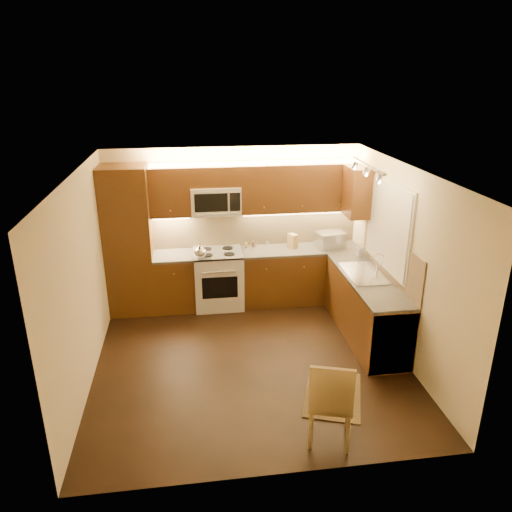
{
  "coord_description": "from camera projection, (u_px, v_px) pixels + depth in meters",
  "views": [
    {
      "loc": [
        -0.71,
        -5.54,
        3.59
      ],
      "look_at": [
        0.15,
        0.55,
        1.25
      ],
      "focal_mm": 34.34,
      "sensor_mm": 36.0,
      "label": 1
    }
  ],
  "objects": [
    {
      "name": "pantry",
      "position": [
        129.0,
        241.0,
        7.44
      ],
      "size": [
        0.7,
        0.6,
        2.3
      ],
      "primitive_type": "cube",
      "color": "#48250F",
      "rests_on": "floor"
    },
    {
      "name": "window_frame",
      "position": [
        389.0,
        225.0,
        6.69
      ],
      "size": [
        0.03,
        1.44,
        1.24
      ],
      "primitive_type": "cube",
      "color": "silver",
      "rests_on": "wall_right"
    },
    {
      "name": "counter_back_left",
      "position": [
        173.0,
        256.0,
        7.62
      ],
      "size": [
        0.62,
        0.6,
        0.04
      ],
      "primitive_type": "cube",
      "color": "#373432",
      "rests_on": "base_cab_back_left"
    },
    {
      "name": "faucet",
      "position": [
        378.0,
        263.0,
        6.87
      ],
      "size": [
        0.2,
        0.04,
        0.3
      ],
      "primitive_type": null,
      "color": "silver",
      "rests_on": "counter_right"
    },
    {
      "name": "rug",
      "position": [
        333.0,
        395.0,
        5.77
      ],
      "size": [
        0.92,
        1.11,
        0.01
      ],
      "primitive_type": "cube",
      "rotation": [
        0.0,
        0.0,
        -0.33
      ],
      "color": "black",
      "rests_on": "floor"
    },
    {
      "name": "spice_jar_d",
      "position": [
        246.0,
        246.0,
        7.88
      ],
      "size": [
        0.05,
        0.05,
        0.09
      ],
      "primitive_type": "cylinder",
      "rotation": [
        0.0,
        0.0,
        0.23
      ],
      "color": "olive",
      "rests_on": "counter_back_right"
    },
    {
      "name": "floor",
      "position": [
        251.0,
        359.0,
        6.49
      ],
      "size": [
        4.0,
        4.0,
        0.01
      ],
      "primitive_type": "cube",
      "color": "black",
      "rests_on": "ground"
    },
    {
      "name": "upper_cab_right_corner",
      "position": [
        358.0,
        192.0,
        7.36
      ],
      "size": [
        0.35,
        0.5,
        0.75
      ],
      "primitive_type": "cube",
      "color": "#48250F",
      "rests_on": "wall_right"
    },
    {
      "name": "base_cab_right",
      "position": [
        366.0,
        308.0,
        6.93
      ],
      "size": [
        0.6,
        2.0,
        0.86
      ],
      "primitive_type": "cube",
      "color": "#48250F",
      "rests_on": "floor"
    },
    {
      "name": "dining_chair",
      "position": [
        331.0,
        399.0,
        4.93
      ],
      "size": [
        0.54,
        0.54,
        0.98
      ],
      "primitive_type": null,
      "rotation": [
        0.0,
        0.0,
        -0.3
      ],
      "color": "olive",
      "rests_on": "floor"
    },
    {
      "name": "wall_back",
      "position": [
        234.0,
        225.0,
        7.9
      ],
      "size": [
        4.0,
        0.01,
        2.5
      ],
      "primitive_type": "cube",
      "color": "beige",
      "rests_on": "ground"
    },
    {
      "name": "upper_cab_bridge",
      "position": [
        215.0,
        176.0,
        7.4
      ],
      "size": [
        0.76,
        0.35,
        0.31
      ],
      "primitive_type": "cube",
      "color": "#48250F",
      "rests_on": "wall_back"
    },
    {
      "name": "base_cab_back_right",
      "position": [
        300.0,
        275.0,
        8.05
      ],
      "size": [
        1.92,
        0.6,
        0.86
      ],
      "primitive_type": "cube",
      "color": "#48250F",
      "rests_on": "floor"
    },
    {
      "name": "soap_bottle",
      "position": [
        359.0,
        250.0,
        7.54
      ],
      "size": [
        0.11,
        0.12,
        0.2
      ],
      "primitive_type": "imported",
      "rotation": [
        0.0,
        0.0,
        0.32
      ],
      "color": "#BAB9BE",
      "rests_on": "counter_right"
    },
    {
      "name": "knife_block",
      "position": [
        293.0,
        241.0,
        7.88
      ],
      "size": [
        0.16,
        0.19,
        0.23
      ],
      "primitive_type": "cube",
      "rotation": [
        0.0,
        0.0,
        0.42
      ],
      "color": "olive",
      "rests_on": "counter_back_right"
    },
    {
      "name": "counter_back_right",
      "position": [
        301.0,
        250.0,
        7.89
      ],
      "size": [
        1.92,
        0.6,
        0.04
      ],
      "primitive_type": "cube",
      "color": "#373432",
      "rests_on": "base_cab_back_right"
    },
    {
      "name": "kettle",
      "position": [
        200.0,
        251.0,
        7.4
      ],
      "size": [
        0.22,
        0.22,
        0.23
      ],
      "primitive_type": null,
      "rotation": [
        0.0,
        0.0,
        -0.09
      ],
      "color": "silver",
      "rests_on": "stove"
    },
    {
      "name": "wall_left",
      "position": [
        83.0,
        281.0,
        5.79
      ],
      "size": [
        0.01,
        4.0,
        2.5
      ],
      "primitive_type": "cube",
      "color": "beige",
      "rests_on": "ground"
    },
    {
      "name": "upper_cab_back_right",
      "position": [
        301.0,
        187.0,
        7.65
      ],
      "size": [
        1.92,
        0.35,
        0.75
      ],
      "primitive_type": "cube",
      "color": "#48250F",
      "rests_on": "wall_back"
    },
    {
      "name": "backsplash_back",
      "position": [
        256.0,
        227.0,
        7.95
      ],
      "size": [
        3.3,
        0.02,
        0.6
      ],
      "primitive_type": "cube",
      "color": "tan",
      "rests_on": "wall_back"
    },
    {
      "name": "spice_jar_b",
      "position": [
        253.0,
        244.0,
        7.94
      ],
      "size": [
        0.05,
        0.05,
        0.09
      ],
      "primitive_type": "cylinder",
      "rotation": [
        0.0,
        0.0,
        0.2
      ],
      "color": "brown",
      "rests_on": "counter_back_right"
    },
    {
      "name": "spice_jar_a",
      "position": [
        256.0,
        245.0,
        7.9
      ],
      "size": [
        0.05,
        0.05,
        0.1
      ],
      "primitive_type": "cylinder",
      "rotation": [
        0.0,
        0.0,
        0.15
      ],
      "color": "silver",
      "rests_on": "counter_back_right"
    },
    {
      "name": "window_blinds",
      "position": [
        387.0,
        226.0,
        6.69
      ],
      "size": [
        0.02,
        1.36,
        1.16
      ],
      "primitive_type": "cube",
      "color": "silver",
      "rests_on": "wall_right"
    },
    {
      "name": "microwave",
      "position": [
        216.0,
        200.0,
        7.52
      ],
      "size": [
        0.76,
        0.38,
        0.44
      ],
      "primitive_type": null,
      "color": "silver",
      "rests_on": "wall_back"
    },
    {
      "name": "backsplash_right",
      "position": [
        390.0,
        257.0,
        6.69
      ],
      "size": [
        0.02,
        2.0,
        0.6
      ],
      "primitive_type": "cube",
      "color": "tan",
      "rests_on": "wall_right"
    },
    {
      "name": "toaster_oven",
      "position": [
        330.0,
        240.0,
        7.9
      ],
      "size": [
        0.48,
        0.4,
        0.25
      ],
      "primitive_type": "cube",
      "rotation": [
        0.0,
        0.0,
        0.21
      ],
      "color": "silver",
      "rests_on": "counter_back_right"
    },
    {
      "name": "base_cab_back_left",
      "position": [
        175.0,
        282.0,
        7.78
      ],
      "size": [
        0.62,
        0.6,
        0.86
      ],
      "primitive_type": "cube",
      "color": "#48250F",
      "rests_on": "floor"
    },
    {
      "name": "ceiling",
      "position": [
        250.0,
        172.0,
        5.6
      ],
      "size": [
        4.0,
        4.0,
        0.01
      ],
      "primitive_type": "cube",
      "color": "beige",
      "rests_on": "ground"
    },
    {
      "name": "sink",
      "position": [
        365.0,
        269.0,
        6.88
      ],
      "size": [
        0.52,
        0.86,
        0.15
      ],
      "primitive_type": null,
      "color": "silver",
      "rests_on": "counter_right"
    },
    {
      "name": "wall_front",
      "position": [
        280.0,
        361.0,
        4.2
      ],
      "size": [
        4.0,
        0.01,
        2.5
      ],
      "primitive_type": "cube",
      "color": "beige",
      "rests_on": "ground"
    },
    {
      "name": "track_light_bar",
      "position": [
        367.0,
        165.0,
        6.19
      ],
      "size": [
        0.04,
        1.2,
        0.03
      ],
      "primitive_type": "cube",
      "color": "silver",
      "rests_on": "ceiling"
    },
    {
      "name": "wall_right",
      "position": [
        404.0,
        264.0,
        6.31
      ],
      "size": [
        0.01,
        4.0,
        2.5
      ],
      "primitive_type": "cube",
      "color": "beige",
      "rests_on": "ground"
    },
    {
      "name": "counter_right",
      "position": [
        368.0,
        279.0,
        6.77
      ],
      "size": [
        0.6,
        2.0,
        0.04
      ],
      "primitive_type": "cube",
      "color": "#373432",
      "rests_on": "base_cab_right"
    },
    {
      "name": "dishwasher",
      "position": [
        385.0,
        333.0,
        6.28
      ],
      "size": [
        0.58,
        0.6,
        0.84
      ],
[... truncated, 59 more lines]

